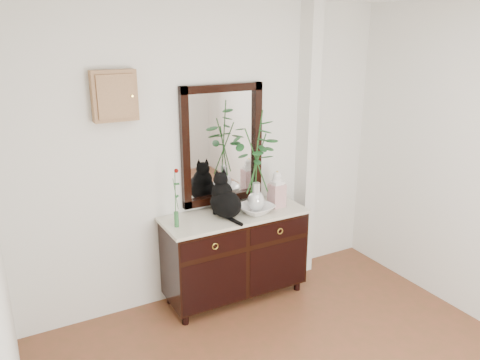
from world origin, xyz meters
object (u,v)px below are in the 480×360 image
lotus_bowl (256,209)px  ginger_jar (277,189)px  sideboard (235,251)px  cat (226,195)px

lotus_bowl → ginger_jar: 0.30m
sideboard → lotus_bowl: 0.46m
lotus_bowl → sideboard: bearing=156.9°
sideboard → lotus_bowl: bearing=-23.1°
sideboard → ginger_jar: ginger_jar is taller
cat → lotus_bowl: 0.33m
cat → lotus_bowl: (0.28, -0.05, -0.16)m
ginger_jar → cat: bearing=180.0°
lotus_bowl → ginger_jar: (0.26, 0.05, 0.14)m
sideboard → cat: size_ratio=3.29×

